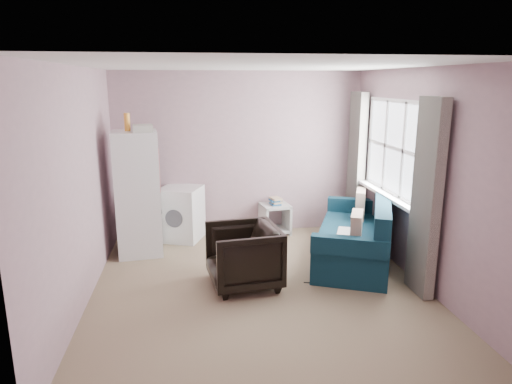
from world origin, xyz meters
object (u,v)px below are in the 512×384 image
washing_machine (181,212)px  sofa (358,238)px  armchair (243,253)px  side_table (275,216)px  fridge (138,193)px

washing_machine → sofa: (2.34, -1.21, -0.10)m
armchair → sofa: (1.60, 0.55, -0.08)m
armchair → side_table: armchair is taller
side_table → armchair: bearing=-111.3°
fridge → armchair: bearing=-50.1°
fridge → washing_machine: 0.88m
side_table → sofa: (0.89, -1.28, 0.05)m
washing_machine → side_table: bearing=23.5°
fridge → sofa: (2.90, -0.70, -0.55)m
armchair → fridge: 1.86m
washing_machine → sofa: 2.63m
armchair → fridge: bearing=-141.1°
fridge → side_table: size_ratio=3.33×
washing_machine → side_table: washing_machine is taller
armchair → washing_machine: bearing=-164.3°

